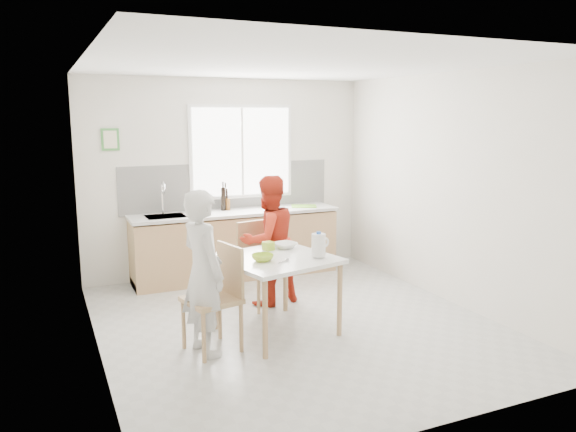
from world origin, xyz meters
The scene contains 21 objects.
ground centered at (0.00, 0.00, 0.00)m, with size 4.50×4.50×0.00m, color #B7B7B2.
room_shell centered at (0.00, 0.00, 1.64)m, with size 4.50×4.50×4.50m.
window centered at (0.20, 2.23, 1.70)m, with size 1.50×0.06×1.30m.
backsplash centered at (0.00, 2.24, 1.23)m, with size 3.00×0.02×0.65m, color white.
picture_frame centered at (-1.55, 2.23, 1.90)m, with size 0.22×0.03×0.28m.
kitchen_counter centered at (0.00, 1.95, 0.42)m, with size 2.84×0.64×1.37m.
dining_table centered at (-0.28, -0.13, 0.72)m, with size 1.24×1.24×0.80m.
chair_left centered at (-0.93, -0.29, 0.55)m, with size 0.56×0.56×1.00m.
chair_far centered at (-0.12, 0.75, 0.54)m, with size 0.54×0.54×0.98m.
person_white centered at (-1.09, -0.32, 0.77)m, with size 0.57×0.37×1.55m, color silver.
person_red centered at (-0.01, 0.74, 0.76)m, with size 0.74×0.58×1.52m, color red.
bowl_green centered at (-0.46, -0.23, 0.83)m, with size 0.21×0.21×0.07m, color #A4CE2F.
bowl_white centered at (-0.04, 0.18, 0.83)m, with size 0.24×0.24×0.06m, color white.
milk_jug centered at (0.10, -0.34, 0.93)m, with size 0.19×0.14×0.25m.
green_box centered at (-0.24, 0.16, 0.84)m, with size 0.10×0.10×0.09m, color #9AC02C.
spoon centered at (-0.31, -0.37, 0.81)m, with size 0.01×0.01×0.16m, color #A5A5AA.
cutting_board centered at (1.01, 1.91, 0.93)m, with size 0.35×0.25×0.01m, color #6CB429.
wine_bottle_a centered at (-0.13, 2.07, 1.08)m, with size 0.07×0.07×0.32m, color black.
wine_bottle_b centered at (-0.09, 2.11, 1.07)m, with size 0.07×0.07×0.30m, color black.
jar_amber centered at (-0.07, 2.07, 1.00)m, with size 0.06×0.06×0.16m, color brown.
soap_bottle centered at (-0.50, 2.07, 1.02)m, with size 0.09×0.09×0.20m, color #999999.
Camera 1 is at (-2.40, -5.19, 2.21)m, focal length 35.00 mm.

